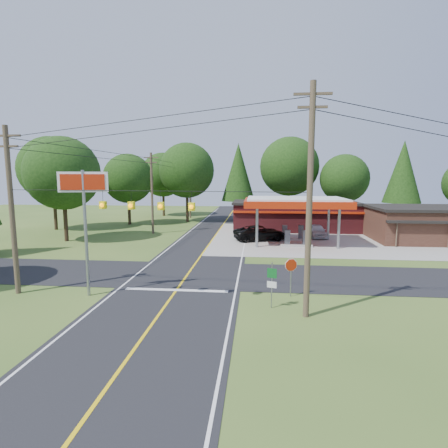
# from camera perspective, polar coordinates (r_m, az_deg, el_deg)

# --- Properties ---
(ground) EXTENTS (120.00, 120.00, 0.00)m
(ground) POSITION_cam_1_polar(r_m,az_deg,el_deg) (25.77, -5.95, -8.21)
(ground) COLOR #37581F
(ground) RESTS_ON ground
(main_highway) EXTENTS (8.00, 120.00, 0.02)m
(main_highway) POSITION_cam_1_polar(r_m,az_deg,el_deg) (25.77, -5.95, -8.19)
(main_highway) COLOR black
(main_highway) RESTS_ON ground
(cross_road) EXTENTS (70.00, 7.00, 0.02)m
(cross_road) POSITION_cam_1_polar(r_m,az_deg,el_deg) (25.77, -5.95, -8.18)
(cross_road) COLOR black
(cross_road) RESTS_ON ground
(lane_center_yellow) EXTENTS (0.15, 110.00, 0.00)m
(lane_center_yellow) POSITION_cam_1_polar(r_m,az_deg,el_deg) (25.77, -5.96, -8.16)
(lane_center_yellow) COLOR yellow
(lane_center_yellow) RESTS_ON main_highway
(gas_canopy) EXTENTS (10.60, 7.40, 4.88)m
(gas_canopy) POSITION_cam_1_polar(r_m,az_deg,el_deg) (37.62, 11.57, 3.30)
(gas_canopy) COLOR gray
(gas_canopy) RESTS_ON ground
(convenience_store) EXTENTS (16.40, 7.55, 3.80)m
(convenience_store) POSITION_cam_1_polar(r_m,az_deg,el_deg) (47.82, 11.41, 1.38)
(convenience_store) COLOR maroon
(convenience_store) RESTS_ON ground
(utility_pole_near_right) EXTENTS (1.80, 0.30, 11.50)m
(utility_pole_near_right) POSITION_cam_1_polar(r_m,az_deg,el_deg) (17.52, 13.79, 3.92)
(utility_pole_near_right) COLOR #473828
(utility_pole_near_right) RESTS_ON ground
(utility_pole_near_left) EXTENTS (1.80, 0.30, 10.00)m
(utility_pole_near_left) POSITION_cam_1_polar(r_m,az_deg,el_deg) (24.17, -31.37, 2.20)
(utility_pole_near_left) COLOR #473828
(utility_pole_near_left) RESTS_ON ground
(utility_pole_far_left) EXTENTS (1.80, 0.30, 10.00)m
(utility_pole_far_left) POSITION_cam_1_polar(r_m,az_deg,el_deg) (44.27, -11.68, 5.14)
(utility_pole_far_left) COLOR #473828
(utility_pole_far_left) RESTS_ON ground
(utility_pole_north) EXTENTS (0.30, 0.30, 9.50)m
(utility_pole_north) POSITION_cam_1_polar(r_m,az_deg,el_deg) (60.43, -5.57, 5.47)
(utility_pole_north) COLOR #473828
(utility_pole_north) RESTS_ON ground
(overhead_beacons) EXTENTS (17.04, 2.04, 1.03)m
(overhead_beacons) POSITION_cam_1_polar(r_m,az_deg,el_deg) (19.25, -12.66, 5.03)
(overhead_beacons) COLOR black
(overhead_beacons) RESTS_ON ground
(treeline_backdrop) EXTENTS (70.27, 51.59, 13.30)m
(treeline_backdrop) POSITION_cam_1_polar(r_m,az_deg,el_deg) (48.48, 0.50, 8.21)
(treeline_backdrop) COLOR #332316
(treeline_backdrop) RESTS_ON ground
(suv_car) EXTENTS (7.43, 7.43, 1.65)m
(suv_car) POSITION_cam_1_polar(r_m,az_deg,el_deg) (39.20, 5.94, -1.48)
(suv_car) COLOR black
(suv_car) RESTS_ON ground
(sedan_car) EXTENTS (4.66, 4.66, 1.51)m
(sedan_car) POSITION_cam_1_polar(r_m,az_deg,el_deg) (42.36, 14.90, -1.11)
(sedan_car) COLOR silver
(sedan_car) RESTS_ON ground
(big_stop_sign) EXTENTS (2.68, 0.82, 7.44)m
(big_stop_sign) POSITION_cam_1_polar(r_m,az_deg,el_deg) (21.75, -21.89, 3.32)
(big_stop_sign) COLOR gray
(big_stop_sign) RESTS_ON ground
(octagonal_stop_sign) EXTENTS (0.77, 0.33, 2.32)m
(octagonal_stop_sign) POSITION_cam_1_polar(r_m,az_deg,el_deg) (21.03, 10.89, -7.10)
(octagonal_stop_sign) COLOR gray
(octagonal_stop_sign) RESTS_ON ground
(route_sign_post) EXTENTS (0.50, 0.18, 2.53)m
(route_sign_post) POSITION_cam_1_polar(r_m,az_deg,el_deg) (19.11, 7.81, -9.18)
(route_sign_post) COLOR gray
(route_sign_post) RESTS_ON ground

